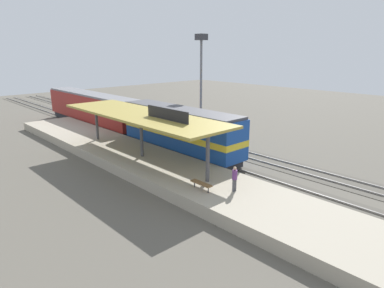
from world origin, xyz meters
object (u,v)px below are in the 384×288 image
(passenger_carriage_single, at_px, (91,109))
(person_waiting, at_px, (235,178))
(light_mast, at_px, (201,63))
(locomotive, at_px, (180,131))
(platform_bench, at_px, (201,184))

(passenger_carriage_single, relative_size, person_waiting, 11.70)
(light_mast, bearing_deg, locomotive, -147.37)
(platform_bench, xyz_separation_m, light_mast, (13.80, 14.01, 7.05))
(platform_bench, bearing_deg, person_waiting, -48.77)
(passenger_carriage_single, height_order, light_mast, light_mast)
(platform_bench, distance_m, passenger_carriage_single, 27.69)
(platform_bench, xyz_separation_m, passenger_carriage_single, (6.00, 27.02, 0.97))
(platform_bench, height_order, person_waiting, person_waiting)
(platform_bench, height_order, passenger_carriage_single, passenger_carriage_single)
(locomotive, bearing_deg, light_mast, 32.63)
(person_waiting, bearing_deg, light_mast, 51.72)
(platform_bench, height_order, locomotive, locomotive)
(light_mast, distance_m, person_waiting, 20.99)
(passenger_carriage_single, bearing_deg, light_mast, -59.05)
(locomotive, height_order, person_waiting, locomotive)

